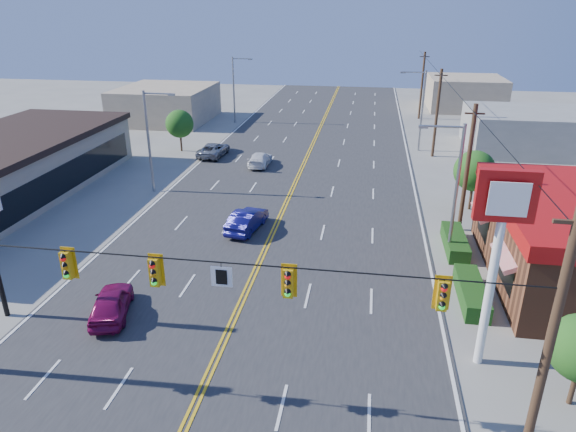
# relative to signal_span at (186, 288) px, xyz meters

# --- Properties ---
(ground) EXTENTS (160.00, 160.00, 0.00)m
(ground) POSITION_rel_signal_span_xyz_m (0.12, 0.00, -4.89)
(ground) COLOR gray
(ground) RESTS_ON ground
(road) EXTENTS (20.00, 120.00, 0.06)m
(road) POSITION_rel_signal_span_xyz_m (0.12, 20.00, -4.86)
(road) COLOR #2D2D30
(road) RESTS_ON ground
(signal_span) EXTENTS (24.32, 0.34, 9.00)m
(signal_span) POSITION_rel_signal_span_xyz_m (0.00, 0.00, 0.00)
(signal_span) COLOR #47301E
(signal_span) RESTS_ON ground
(kfc_pylon) EXTENTS (2.20, 0.36, 8.50)m
(kfc_pylon) POSITION_rel_signal_span_xyz_m (11.12, 4.00, 1.16)
(kfc_pylon) COLOR white
(kfc_pylon) RESTS_ON ground
(streetlight_se) EXTENTS (2.55, 0.25, 8.00)m
(streetlight_se) POSITION_rel_signal_span_xyz_m (10.91, 14.00, -0.37)
(streetlight_se) COLOR gray
(streetlight_se) RESTS_ON ground
(streetlight_ne) EXTENTS (2.55, 0.25, 8.00)m
(streetlight_ne) POSITION_rel_signal_span_xyz_m (10.91, 38.00, -0.37)
(streetlight_ne) COLOR gray
(streetlight_ne) RESTS_ON ground
(streetlight_sw) EXTENTS (2.55, 0.25, 8.00)m
(streetlight_sw) POSITION_rel_signal_span_xyz_m (-10.67, 22.00, -0.37)
(streetlight_sw) COLOR gray
(streetlight_sw) RESTS_ON ground
(streetlight_nw) EXTENTS (2.55, 0.25, 8.00)m
(streetlight_nw) POSITION_rel_signal_span_xyz_m (-10.67, 48.00, -0.37)
(streetlight_nw) COLOR gray
(streetlight_nw) RESTS_ON ground
(utility_pole_near) EXTENTS (0.28, 0.28, 8.40)m
(utility_pole_near) POSITION_rel_signal_span_xyz_m (12.32, 18.00, -0.69)
(utility_pole_near) COLOR #47301E
(utility_pole_near) RESTS_ON ground
(utility_pole_mid) EXTENTS (0.28, 0.28, 8.40)m
(utility_pole_mid) POSITION_rel_signal_span_xyz_m (12.32, 36.00, -0.69)
(utility_pole_mid) COLOR #47301E
(utility_pole_mid) RESTS_ON ground
(utility_pole_far) EXTENTS (0.28, 0.28, 8.40)m
(utility_pole_far) POSITION_rel_signal_span_xyz_m (12.32, 54.00, -0.69)
(utility_pole_far) COLOR #47301E
(utility_pole_far) RESTS_ON ground
(tree_kfc_rear) EXTENTS (2.94, 2.94, 4.41)m
(tree_kfc_rear) POSITION_rel_signal_span_xyz_m (13.62, 22.00, -1.95)
(tree_kfc_rear) COLOR #47301E
(tree_kfc_rear) RESTS_ON ground
(tree_west) EXTENTS (2.80, 2.80, 4.20)m
(tree_west) POSITION_rel_signal_span_xyz_m (-12.88, 34.00, -2.09)
(tree_west) COLOR #47301E
(tree_west) RESTS_ON ground
(bld_east_mid) EXTENTS (12.00, 10.00, 4.00)m
(bld_east_mid) POSITION_rel_signal_span_xyz_m (22.12, 40.00, -2.89)
(bld_east_mid) COLOR gray
(bld_east_mid) RESTS_ON ground
(bld_west_far) EXTENTS (11.00, 12.00, 4.20)m
(bld_west_far) POSITION_rel_signal_span_xyz_m (-19.88, 48.00, -2.79)
(bld_west_far) COLOR tan
(bld_west_far) RESTS_ON ground
(bld_east_far) EXTENTS (10.00, 10.00, 4.40)m
(bld_east_far) POSITION_rel_signal_span_xyz_m (19.12, 62.00, -2.69)
(bld_east_far) COLOR tan
(bld_east_far) RESTS_ON ground
(car_magenta) EXTENTS (2.65, 4.29, 1.36)m
(car_magenta) POSITION_rel_signal_span_xyz_m (-5.76, 4.75, -4.20)
(car_magenta) COLOR #820E48
(car_magenta) RESTS_ON ground
(car_blue) EXTENTS (2.18, 4.47, 1.41)m
(car_blue) POSITION_rel_signal_span_xyz_m (-1.65, 15.65, -4.18)
(car_blue) COLOR #12105F
(car_blue) RESTS_ON ground
(car_white) EXTENTS (1.74, 4.22, 1.22)m
(car_white) POSITION_rel_signal_span_xyz_m (-3.84, 30.10, -4.27)
(car_white) COLOR white
(car_white) RESTS_ON ground
(car_silver) EXTENTS (2.48, 4.83, 1.31)m
(car_silver) POSITION_rel_signal_span_xyz_m (-9.01, 32.49, -4.23)
(car_silver) COLOR #929397
(car_silver) RESTS_ON ground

